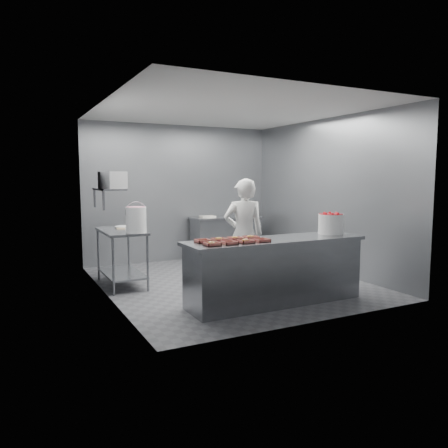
# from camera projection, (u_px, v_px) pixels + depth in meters

# --- Properties ---
(floor) EXTENTS (4.50, 4.50, 0.00)m
(floor) POSITION_uv_depth(u_px,v_px,m) (230.00, 282.00, 7.27)
(floor) COLOR #4C4C51
(floor) RESTS_ON ground
(ceiling) EXTENTS (4.50, 4.50, 0.00)m
(ceiling) POSITION_uv_depth(u_px,v_px,m) (230.00, 110.00, 6.96)
(ceiling) COLOR white
(ceiling) RESTS_ON wall_back
(wall_back) EXTENTS (4.00, 0.04, 2.80)m
(wall_back) POSITION_uv_depth(u_px,v_px,m) (180.00, 193.00, 9.11)
(wall_back) COLOR slate
(wall_back) RESTS_ON ground
(wall_left) EXTENTS (0.04, 4.50, 2.80)m
(wall_left) POSITION_uv_depth(u_px,v_px,m) (106.00, 201.00, 6.22)
(wall_left) COLOR slate
(wall_left) RESTS_ON ground
(wall_right) EXTENTS (0.04, 4.50, 2.80)m
(wall_right) POSITION_uv_depth(u_px,v_px,m) (326.00, 196.00, 8.01)
(wall_right) COLOR slate
(wall_right) RESTS_ON ground
(service_counter) EXTENTS (2.60, 0.70, 0.90)m
(service_counter) POSITION_uv_depth(u_px,v_px,m) (275.00, 271.00, 6.02)
(service_counter) COLOR slate
(service_counter) RESTS_ON ground
(prep_table) EXTENTS (0.60, 1.20, 0.90)m
(prep_table) POSITION_uv_depth(u_px,v_px,m) (121.00, 249.00, 6.99)
(prep_table) COLOR slate
(prep_table) RESTS_ON ground
(back_counter) EXTENTS (1.50, 0.60, 0.90)m
(back_counter) POSITION_uv_depth(u_px,v_px,m) (226.00, 237.00, 9.31)
(back_counter) COLOR slate
(back_counter) RESTS_ON ground
(wall_shelf) EXTENTS (0.35, 0.90, 0.03)m
(wall_shelf) POSITION_uv_depth(u_px,v_px,m) (109.00, 189.00, 6.81)
(wall_shelf) COLOR slate
(wall_shelf) RESTS_ON wall_left
(tray_0) EXTENTS (0.19, 0.18, 0.06)m
(tray_0) POSITION_uv_depth(u_px,v_px,m) (212.00, 244.00, 5.38)
(tray_0) COLOR tan
(tray_0) RESTS_ON service_counter
(tray_1) EXTENTS (0.19, 0.18, 0.04)m
(tray_1) POSITION_uv_depth(u_px,v_px,m) (229.00, 243.00, 5.49)
(tray_1) COLOR tan
(tray_1) RESTS_ON service_counter
(tray_2) EXTENTS (0.19, 0.18, 0.06)m
(tray_2) POSITION_uv_depth(u_px,v_px,m) (246.00, 241.00, 5.60)
(tray_2) COLOR tan
(tray_2) RESTS_ON service_counter
(tray_3) EXTENTS (0.19, 0.18, 0.04)m
(tray_3) POSITION_uv_depth(u_px,v_px,m) (262.00, 240.00, 5.71)
(tray_3) COLOR tan
(tray_3) RESTS_ON service_counter
(tray_4) EXTENTS (0.19, 0.18, 0.04)m
(tray_4) POSITION_uv_depth(u_px,v_px,m) (203.00, 241.00, 5.63)
(tray_4) COLOR tan
(tray_4) RESTS_ON service_counter
(tray_5) EXTENTS (0.19, 0.18, 0.06)m
(tray_5) POSITION_uv_depth(u_px,v_px,m) (219.00, 240.00, 5.74)
(tray_5) COLOR tan
(tray_5) RESTS_ON service_counter
(tray_6) EXTENTS (0.19, 0.18, 0.06)m
(tray_6) POSITION_uv_depth(u_px,v_px,m) (235.00, 238.00, 5.85)
(tray_6) COLOR tan
(tray_6) RESTS_ON service_counter
(tray_7) EXTENTS (0.19, 0.18, 0.06)m
(tray_7) POSITION_uv_depth(u_px,v_px,m) (251.00, 237.00, 5.95)
(tray_7) COLOR tan
(tray_7) RESTS_ON service_counter
(worker) EXTENTS (0.72, 0.57, 1.72)m
(worker) POSITION_uv_depth(u_px,v_px,m) (244.00, 234.00, 6.75)
(worker) COLOR white
(worker) RESTS_ON ground
(strawberry_tub) EXTENTS (0.37, 0.37, 0.30)m
(strawberry_tub) POSITION_uv_depth(u_px,v_px,m) (331.00, 223.00, 6.47)
(strawberry_tub) COLOR white
(strawberry_tub) RESTS_ON service_counter
(glaze_bucket) EXTENTS (0.33, 0.31, 0.47)m
(glaze_bucket) POSITION_uv_depth(u_px,v_px,m) (136.00, 219.00, 6.61)
(glaze_bucket) COLOR white
(glaze_bucket) RESTS_ON prep_table
(bucket_lid) EXTENTS (0.35, 0.35, 0.03)m
(bucket_lid) POSITION_uv_depth(u_px,v_px,m) (125.00, 227.00, 7.27)
(bucket_lid) COLOR white
(bucket_lid) RESTS_ON prep_table
(rag) EXTENTS (0.14, 0.13, 0.02)m
(rag) POSITION_uv_depth(u_px,v_px,m) (121.00, 228.00, 7.08)
(rag) COLOR #CCB28C
(rag) RESTS_ON prep_table
(appliance) EXTENTS (0.40, 0.42, 0.26)m
(appliance) POSITION_uv_depth(u_px,v_px,m) (113.00, 180.00, 6.56)
(appliance) COLOR gray
(appliance) RESTS_ON wall_shelf
(paper_stack) EXTENTS (0.30, 0.22, 0.04)m
(paper_stack) POSITION_uv_depth(u_px,v_px,m) (207.00, 217.00, 9.06)
(paper_stack) COLOR silver
(paper_stack) RESTS_ON back_counter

